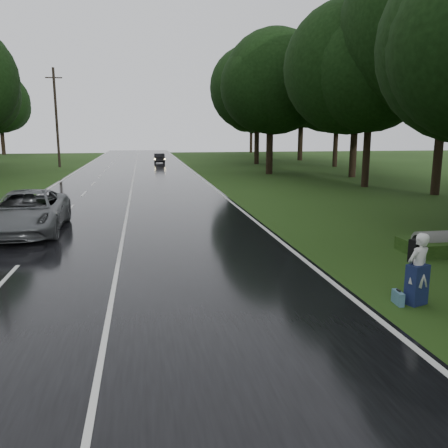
{
  "coord_description": "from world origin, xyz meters",
  "views": [
    {
      "loc": [
        0.86,
        -11.31,
        4.06
      ],
      "look_at": [
        3.39,
        3.3,
        1.1
      ],
      "focal_mm": 37.45,
      "sensor_mm": 36.0,
      "label": 1
    }
  ],
  "objects": [
    {
      "name": "hitchhiker",
      "position": [
        7.18,
        -1.65,
        0.81
      ],
      "size": [
        0.74,
        0.71,
        1.74
      ],
      "color": "silver",
      "rests_on": "ground"
    },
    {
      "name": "ground",
      "position": [
        0.0,
        0.0,
        0.0
      ],
      "size": [
        160.0,
        160.0,
        0.0
      ],
      "primitive_type": "plane",
      "color": "#224013",
      "rests_on": "ground"
    },
    {
      "name": "suitcase",
      "position": [
        6.75,
        -1.62,
        0.16
      ],
      "size": [
        0.16,
        0.46,
        0.32
      ],
      "primitive_type": "cube",
      "rotation": [
        0.0,
        0.0,
        6.2
      ],
      "color": "teal",
      "rests_on": "ground"
    },
    {
      "name": "utility_pole_far",
      "position": [
        -8.5,
        44.54,
        0.0
      ],
      "size": [
        1.8,
        0.28,
        10.89
      ],
      "primitive_type": null,
      "color": "black",
      "rests_on": "ground"
    },
    {
      "name": "culvert",
      "position": [
        10.58,
        2.58,
        0.0
      ],
      "size": [
        1.51,
        0.76,
        0.76
      ],
      "primitive_type": "cylinder",
      "rotation": [
        0.0,
        1.57,
        0.0
      ],
      "color": "slate",
      "rests_on": "ground"
    },
    {
      "name": "tree_right_d",
      "position": [
        16.97,
        20.8,
        0.0
      ],
      "size": [
        9.52,
        9.52,
        14.88
      ],
      "primitive_type": null,
      "color": "black",
      "rests_on": "ground"
    },
    {
      "name": "lane_center",
      "position": [
        0.0,
        20.0,
        0.04
      ],
      "size": [
        0.12,
        140.0,
        0.01
      ],
      "primitive_type": "cube",
      "color": "silver",
      "rests_on": "road"
    },
    {
      "name": "far_car",
      "position": [
        2.94,
        48.9,
        0.65
      ],
      "size": [
        1.3,
        3.73,
        1.23
      ],
      "primitive_type": "imported",
      "rotation": [
        0.0,
        0.0,
        3.14
      ],
      "color": "black",
      "rests_on": "road"
    },
    {
      "name": "road",
      "position": [
        0.0,
        20.0,
        0.02
      ],
      "size": [
        12.0,
        140.0,
        0.04
      ],
      "primitive_type": "cube",
      "color": "black",
      "rests_on": "ground"
    },
    {
      "name": "grey_car",
      "position": [
        -3.78,
        8.27,
        0.87
      ],
      "size": [
        2.92,
        6.05,
        1.66
      ],
      "primitive_type": "imported",
      "rotation": [
        0.0,
        0.0,
        0.03
      ],
      "color": "#535658",
      "rests_on": "road"
    },
    {
      "name": "tree_right_e",
      "position": [
        12.81,
        32.3,
        0.0
      ],
      "size": [
        9.42,
        9.42,
        14.72
      ],
      "primitive_type": null,
      "color": "black",
      "rests_on": "ground"
    },
    {
      "name": "tree_right_f",
      "position": [
        14.88,
        45.86,
        0.0
      ],
      "size": [
        10.15,
        10.15,
        15.86
      ],
      "primitive_type": null,
      "color": "black",
      "rests_on": "ground"
    }
  ]
}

